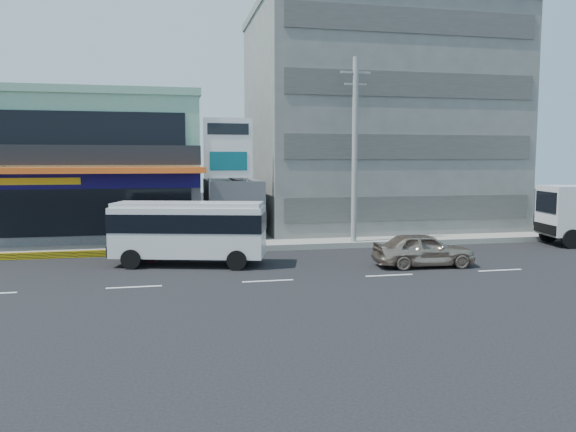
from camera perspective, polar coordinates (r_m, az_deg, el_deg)
The scene contains 11 objects.
ground at distance 21.83m, azimuth -2.06°, elevation -6.62°, with size 120.00×120.00×0.00m, color black.
sidewalk at distance 32.04m, azimuth 3.78°, elevation -2.39°, with size 70.00×5.00×0.30m, color gray.
shop_building at distance 35.21m, azimuth -19.18°, elevation 4.32°, with size 12.40×11.70×8.00m.
concrete_building at distance 38.59m, azimuth 8.82°, elevation 9.13°, with size 16.00×12.00×14.00m, color gray.
gap_structure at distance 33.33m, azimuth -5.69°, elevation 0.68°, with size 3.00×6.00×3.50m, color #434247.
satellite_dish at distance 32.23m, azimuth -5.52°, elevation 3.76°, with size 1.50×1.50×0.15m, color slate.
billboard at distance 30.37m, azimuth -6.09°, elevation 6.19°, with size 2.60×0.18×6.90m.
utility_pole_near at distance 30.02m, azimuth 6.80°, elevation 6.61°, with size 1.60×0.30×10.00m.
minibus at distance 25.17m, azimuth -10.04°, elevation -1.19°, with size 7.02×3.84×2.80m.
sedan at distance 25.31m, azimuth 13.59°, elevation -3.34°, with size 1.76×4.39×1.49m, color tan.
motorcycle_rider at distance 26.10m, azimuth -14.81°, elevation -3.27°, with size 1.62×0.67×2.03m.
Camera 1 is at (-3.72, -21.00, 4.66)m, focal length 35.00 mm.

